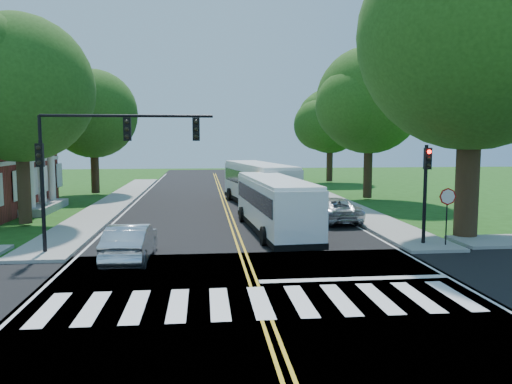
{
  "coord_description": "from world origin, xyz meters",
  "views": [
    {
      "loc": [
        -1.64,
        -14.66,
        4.76
      ],
      "look_at": [
        0.76,
        7.82,
        2.4
      ],
      "focal_mm": 35.0,
      "sensor_mm": 36.0,
      "label": 1
    }
  ],
  "objects": [
    {
      "name": "ground",
      "position": [
        0.0,
        0.0,
        0.0
      ],
      "size": [
        140.0,
        140.0,
        0.0
      ],
      "primitive_type": "plane",
      "color": "#1C4611",
      "rests_on": "ground"
    },
    {
      "name": "road",
      "position": [
        0.0,
        18.0,
        0.01
      ],
      "size": [
        14.0,
        96.0,
        0.01
      ],
      "primitive_type": "cube",
      "color": "black",
      "rests_on": "ground"
    },
    {
      "name": "cross_road",
      "position": [
        0.0,
        0.0,
        0.01
      ],
      "size": [
        60.0,
        12.0,
        0.01
      ],
      "primitive_type": "cube",
      "color": "black",
      "rests_on": "ground"
    },
    {
      "name": "center_line",
      "position": [
        0.0,
        22.0,
        0.01
      ],
      "size": [
        0.36,
        70.0,
        0.01
      ],
      "primitive_type": "cube",
      "color": "gold",
      "rests_on": "road"
    },
    {
      "name": "edge_line_w",
      "position": [
        -6.8,
        22.0,
        0.01
      ],
      "size": [
        0.12,
        70.0,
        0.01
      ],
      "primitive_type": "cube",
      "color": "silver",
      "rests_on": "road"
    },
    {
      "name": "edge_line_e",
      "position": [
        6.8,
        22.0,
        0.01
      ],
      "size": [
        0.12,
        70.0,
        0.01
      ],
      "primitive_type": "cube",
      "color": "silver",
      "rests_on": "road"
    },
    {
      "name": "crosswalk",
      "position": [
        0.0,
        -0.5,
        0.02
      ],
      "size": [
        12.6,
        3.0,
        0.01
      ],
      "primitive_type": "cube",
      "color": "silver",
      "rests_on": "road"
    },
    {
      "name": "stop_bar",
      "position": [
        3.5,
        1.6,
        0.02
      ],
      "size": [
        6.6,
        0.4,
        0.01
      ],
      "primitive_type": "cube",
      "color": "silver",
      "rests_on": "road"
    },
    {
      "name": "sidewalk_nw",
      "position": [
        -8.3,
        25.0,
        0.07
      ],
      "size": [
        2.6,
        40.0,
        0.15
      ],
      "primitive_type": "cube",
      "color": "gray",
      "rests_on": "ground"
    },
    {
      "name": "sidewalk_ne",
      "position": [
        8.3,
        25.0,
        0.07
      ],
      "size": [
        2.6,
        40.0,
        0.15
      ],
      "primitive_type": "cube",
      "color": "gray",
      "rests_on": "ground"
    },
    {
      "name": "tree_ne_big",
      "position": [
        11.0,
        8.0,
        9.62
      ],
      "size": [
        10.8,
        10.8,
        14.91
      ],
      "color": "#2F2113",
      "rests_on": "ground"
    },
    {
      "name": "tree_west_near",
      "position": [
        -11.5,
        14.0,
        7.53
      ],
      "size": [
        8.0,
        8.0,
        11.4
      ],
      "color": "#2F2113",
      "rests_on": "ground"
    },
    {
      "name": "tree_west_far",
      "position": [
        -11.0,
        30.0,
        7.0
      ],
      "size": [
        7.6,
        7.6,
        10.67
      ],
      "color": "#2F2113",
      "rests_on": "ground"
    },
    {
      "name": "tree_east_mid",
      "position": [
        11.5,
        24.0,
        7.86
      ],
      "size": [
        8.4,
        8.4,
        11.93
      ],
      "color": "#2F2113",
      "rests_on": "ground"
    },
    {
      "name": "tree_east_far",
      "position": [
        12.5,
        40.0,
        6.86
      ],
      "size": [
        7.2,
        7.2,
        10.34
      ],
      "color": "#2F2113",
      "rests_on": "ground"
    },
    {
      "name": "signal_nw",
      "position": [
        -5.86,
        6.43,
        4.38
      ],
      "size": [
        7.15,
        0.46,
        5.66
      ],
      "color": "black",
      "rests_on": "ground"
    },
    {
      "name": "signal_ne",
      "position": [
        8.2,
        6.44,
        2.96
      ],
      "size": [
        0.3,
        0.46,
        4.4
      ],
      "color": "black",
      "rests_on": "ground"
    },
    {
      "name": "stop_sign",
      "position": [
        9.0,
        5.98,
        2.03
      ],
      "size": [
        0.76,
        0.08,
        2.53
      ],
      "color": "black",
      "rests_on": "ground"
    },
    {
      "name": "bus_lead",
      "position": [
        2.04,
        10.73,
        1.48
      ],
      "size": [
        3.16,
        10.93,
        2.79
      ],
      "rotation": [
        0.0,
        0.0,
        3.21
      ],
      "color": "white",
      "rests_on": "road"
    },
    {
      "name": "bus_follow",
      "position": [
        2.35,
        21.04,
        1.64
      ],
      "size": [
        4.4,
        12.15,
        3.08
      ],
      "rotation": [
        0.0,
        0.0,
        3.3
      ],
      "color": "white",
      "rests_on": "road"
    },
    {
      "name": "hatchback",
      "position": [
        -4.5,
        5.06,
        0.75
      ],
      "size": [
        1.71,
        4.54,
        1.48
      ],
      "primitive_type": "imported",
      "rotation": [
        0.0,
        0.0,
        3.11
      ],
      "color": "silver",
      "rests_on": "road"
    },
    {
      "name": "suv",
      "position": [
        5.76,
        13.57,
        0.73
      ],
      "size": [
        2.87,
        5.35,
        1.43
      ],
      "primitive_type": "imported",
      "rotation": [
        0.0,
        0.0,
        3.24
      ],
      "color": "silver",
      "rests_on": "road"
    },
    {
      "name": "dark_sedan",
      "position": [
        5.2,
        18.58,
        0.6
      ],
      "size": [
        2.54,
        4.33,
        1.18
      ],
      "primitive_type": "imported",
      "rotation": [
        0.0,
        0.0,
        3.37
      ],
      "color": "black",
      "rests_on": "road"
    }
  ]
}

